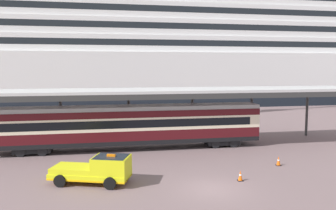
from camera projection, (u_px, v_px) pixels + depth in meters
name	position (u px, v px, depth m)	size (l,w,h in m)	color
ground_plane	(212.00, 189.00, 22.45)	(400.00, 400.00, 0.00)	#6F5A5C
cruise_ship	(143.00, 36.00, 74.50)	(134.05, 22.36, 41.47)	black
platform_canopy	(131.00, 92.00, 33.29)	(46.58, 5.91, 5.59)	silver
train_carriage	(132.00, 125.00, 33.18)	(24.33, 2.81, 4.11)	black
service_truck	(98.00, 169.00, 23.43)	(5.58, 3.62, 2.02)	yellow
traffic_cone_near	(279.00, 161.00, 27.83)	(0.36, 0.36, 0.76)	black
traffic_cone_mid	(240.00, 176.00, 24.08)	(0.36, 0.36, 0.72)	black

